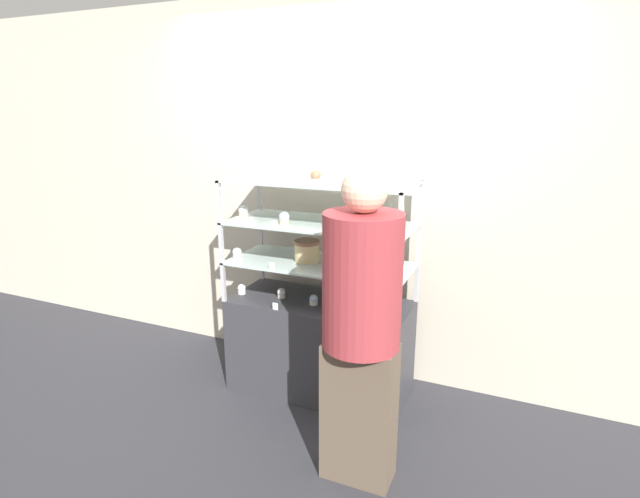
{
  "coord_description": "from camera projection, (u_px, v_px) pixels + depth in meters",
  "views": [
    {
      "loc": [
        1.21,
        -2.79,
        1.85
      ],
      "look_at": [
        0.0,
        0.0,
        1.0
      ],
      "focal_mm": 28.0,
      "sensor_mm": 36.0,
      "label": 1
    }
  ],
  "objects": [
    {
      "name": "ground_plane",
      "position": [
        320.0,
        388.0,
        3.43
      ],
      "size": [
        20.0,
        20.0,
        0.0
      ],
      "primitive_type": "plane",
      "color": "#2D2D33"
    },
    {
      "name": "back_wall",
      "position": [
        343.0,
        192.0,
        3.44
      ],
      "size": [
        8.0,
        0.05,
        2.6
      ],
      "color": "beige",
      "rests_on": "ground_plane"
    },
    {
      "name": "display_base",
      "position": [
        320.0,
        346.0,
        3.34
      ],
      "size": [
        1.17,
        0.52,
        0.64
      ],
      "color": "#333338",
      "rests_on": "ground_plane"
    },
    {
      "name": "display_riser_lower",
      "position": [
        320.0,
        265.0,
        3.19
      ],
      "size": [
        1.17,
        0.52,
        0.26
      ],
      "color": "#B7B7BC",
      "rests_on": "display_base"
    },
    {
      "name": "display_riser_middle",
      "position": [
        320.0,
        225.0,
        3.12
      ],
      "size": [
        1.17,
        0.52,
        0.26
      ],
      "color": "#B7B7BC",
      "rests_on": "display_riser_lower"
    },
    {
      "name": "display_riser_upper",
      "position": [
        320.0,
        183.0,
        3.05
      ],
      "size": [
        1.17,
        0.52,
        0.26
      ],
      "color": "#B7B7BC",
      "rests_on": "display_riser_middle"
    },
    {
      "name": "layer_cake_centerpiece",
      "position": [
        307.0,
        251.0,
        3.2
      ],
      "size": [
        0.16,
        0.16,
        0.14
      ],
      "color": "#DBBC84",
      "rests_on": "display_riser_lower"
    },
    {
      "name": "sheet_cake_frosted",
      "position": [
        362.0,
        299.0,
        3.2
      ],
      "size": [
        0.24,
        0.16,
        0.06
      ],
      "color": "brown",
      "rests_on": "display_base"
    },
    {
      "name": "cupcake_0",
      "position": [
        242.0,
        289.0,
        3.38
      ],
      "size": [
        0.05,
        0.05,
        0.07
      ],
      "color": "white",
      "rests_on": "display_base"
    },
    {
      "name": "cupcake_1",
      "position": [
        281.0,
        293.0,
        3.31
      ],
      "size": [
        0.05,
        0.05,
        0.07
      ],
      "color": "white",
      "rests_on": "display_base"
    },
    {
      "name": "cupcake_2",
      "position": [
        314.0,
        300.0,
        3.19
      ],
      "size": [
        0.05,
        0.05,
        0.07
      ],
      "color": "white",
      "rests_on": "display_base"
    },
    {
      "name": "cupcake_3",
      "position": [
        393.0,
        316.0,
        2.94
      ],
      "size": [
        0.05,
        0.05,
        0.07
      ],
      "color": "#CCB28C",
      "rests_on": "display_base"
    },
    {
      "name": "price_tag_0",
      "position": [
        275.0,
        306.0,
        3.12
      ],
      "size": [
        0.04,
        0.0,
        0.04
      ],
      "color": "white",
      "rests_on": "display_base"
    },
    {
      "name": "cupcake_4",
      "position": [
        237.0,
        253.0,
        3.27
      ],
      "size": [
        0.06,
        0.06,
        0.07
      ],
      "color": "beige",
      "rests_on": "display_riser_lower"
    },
    {
      "name": "cupcake_5",
      "position": [
        400.0,
        270.0,
        2.93
      ],
      "size": [
        0.06,
        0.06,
        0.07
      ],
      "color": "beige",
      "rests_on": "display_riser_lower"
    },
    {
      "name": "price_tag_1",
      "position": [
        272.0,
        266.0,
        3.05
      ],
      "size": [
        0.04,
        0.0,
        0.04
      ],
      "color": "white",
      "rests_on": "display_riser_lower"
    },
    {
      "name": "cupcake_6",
      "position": [
        243.0,
        211.0,
        3.27
      ],
      "size": [
        0.07,
        0.07,
        0.08
      ],
      "color": "#CCB28C",
      "rests_on": "display_riser_middle"
    },
    {
      "name": "cupcake_7",
      "position": [
        284.0,
        218.0,
        3.06
      ],
      "size": [
        0.07,
        0.07,
        0.08
      ],
      "color": "#CCB28C",
      "rests_on": "display_riser_middle"
    },
    {
      "name": "cupcake_8",
      "position": [
        340.0,
        223.0,
        2.95
      ],
      "size": [
        0.07,
        0.07,
        0.08
      ],
      "color": "beige",
      "rests_on": "display_riser_middle"
    },
    {
      "name": "cupcake_9",
      "position": [
        399.0,
        227.0,
        2.83
      ],
      "size": [
        0.07,
        0.07,
        0.08
      ],
      "color": "white",
      "rests_on": "display_riser_middle"
    },
    {
      "name": "price_tag_2",
      "position": [
        275.0,
        224.0,
        2.97
      ],
      "size": [
        0.04,
        0.0,
        0.04
      ],
      "color": "white",
      "rests_on": "display_riser_middle"
    },
    {
      "name": "cupcake_10",
      "position": [
        239.0,
        173.0,
        3.15
      ],
      "size": [
        0.06,
        0.06,
        0.07
      ],
      "color": "#CCB28C",
      "rests_on": "display_riser_upper"
    },
    {
      "name": "cupcake_11",
      "position": [
        276.0,
        174.0,
        3.09
      ],
      "size": [
        0.06,
        0.06,
        0.07
      ],
      "color": "#CCB28C",
      "rests_on": "display_riser_upper"
    },
    {
      "name": "cupcake_12",
      "position": [
        316.0,
        177.0,
        2.96
      ],
      "size": [
        0.06,
        0.06,
        0.07
      ],
      "color": "beige",
      "rests_on": "display_riser_upper"
    },
    {
      "name": "cupcake_13",
      "position": [
        359.0,
        179.0,
        2.86
      ],
      "size": [
        0.06,
        0.06,
        0.07
      ],
      "color": "beige",
      "rests_on": "display_riser_upper"
    },
    {
      "name": "cupcake_14",
      "position": [
        400.0,
        182.0,
        2.75
      ],
      "size": [
        0.06,
        0.06,
        0.07
      ],
      "color": "beige",
      "rests_on": "display_riser_upper"
    },
    {
      "name": "price_tag_3",
      "position": [
        291.0,
        182.0,
        2.86
      ],
      "size": [
        0.04,
        0.0,
        0.04
      ],
      "color": "white",
      "rests_on": "display_riser_upper"
    },
    {
      "name": "customer_figure",
      "position": [
        361.0,
        323.0,
        2.39
      ],
      "size": [
        0.38,
        0.38,
        1.61
      ],
      "color": "brown",
      "rests_on": "ground_plane"
    }
  ]
}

